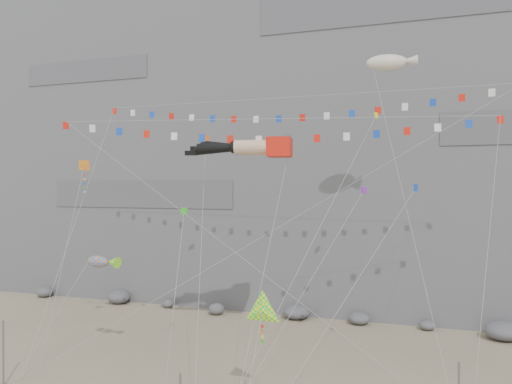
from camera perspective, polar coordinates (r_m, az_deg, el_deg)
cliff at (r=64.14m, az=7.94°, el=11.57°), size 80.00×28.00×50.00m
talus_boulders at (r=49.84m, az=4.66°, el=-13.57°), size 60.00×3.00×1.20m
anchor_pole_left at (r=37.26m, az=-26.92°, el=-16.14°), size 0.12×0.12×4.26m
legs_kite at (r=36.36m, az=-0.63°, el=5.07°), size 7.90×12.96×19.46m
flag_banner_upper at (r=40.56m, az=3.93°, el=10.72°), size 33.13×12.69×27.94m
flag_banner_lower at (r=35.73m, az=2.00°, el=8.34°), size 30.16×9.66×22.44m
harlequin_kite at (r=40.08m, az=-19.06°, el=2.78°), size 1.62×5.82×15.40m
fish_windsock at (r=38.87m, az=-17.62°, el=-7.61°), size 4.42×6.10×9.33m
delta_kite at (r=28.82m, az=0.70°, el=-13.47°), size 2.33×4.50×7.63m
blimp_windsock at (r=40.71m, az=14.76°, el=14.04°), size 6.71×13.25×25.82m
small_kite_a at (r=42.01m, az=-5.76°, el=5.72°), size 6.51×15.30×23.01m
small_kite_b at (r=34.87m, az=11.90°, el=-0.34°), size 6.70×11.33×17.60m
small_kite_c at (r=34.84m, az=-8.26°, el=-2.60°), size 3.96×10.08×14.97m
small_kite_d at (r=37.56m, az=13.14°, el=7.65°), size 7.56×13.54×23.28m
small_kite_e at (r=32.74m, az=17.51°, el=-0.01°), size 8.13×8.58×16.80m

